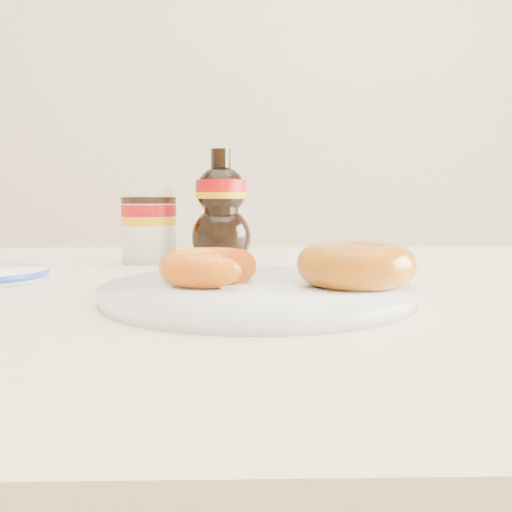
{
  "coord_description": "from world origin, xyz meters",
  "views": [
    {
      "loc": [
        0.07,
        -0.53,
        0.84
      ],
      "look_at": [
        0.08,
        0.04,
        0.79
      ],
      "focal_mm": 40.0,
      "sensor_mm": 36.0,
      "label": 1
    }
  ],
  "objects_px": {
    "plate": "(257,291)",
    "nutella_jar": "(149,222)",
    "donut_whole": "(356,264)",
    "donut_bitten": "(208,267)",
    "syrup_bottle": "(221,208)",
    "dining_table": "(184,355)"
  },
  "relations": [
    {
      "from": "plate",
      "to": "syrup_bottle",
      "type": "distance_m",
      "value": 0.28
    },
    {
      "from": "plate",
      "to": "donut_bitten",
      "type": "height_order",
      "value": "donut_bitten"
    },
    {
      "from": "dining_table",
      "to": "donut_bitten",
      "type": "distance_m",
      "value": 0.16
    },
    {
      "from": "dining_table",
      "to": "donut_whole",
      "type": "relative_size",
      "value": 13.15
    },
    {
      "from": "dining_table",
      "to": "plate",
      "type": "relative_size",
      "value": 4.93
    },
    {
      "from": "donut_whole",
      "to": "syrup_bottle",
      "type": "bearing_deg",
      "value": 115.3
    },
    {
      "from": "donut_whole",
      "to": "donut_bitten",
      "type": "bearing_deg",
      "value": 174.98
    },
    {
      "from": "plate",
      "to": "nutella_jar",
      "type": "relative_size",
      "value": 2.59
    },
    {
      "from": "syrup_bottle",
      "to": "donut_whole",
      "type": "bearing_deg",
      "value": -64.7
    },
    {
      "from": "plate",
      "to": "donut_whole",
      "type": "xyz_separation_m",
      "value": [
        0.09,
        -0.01,
        0.03
      ]
    },
    {
      "from": "nutella_jar",
      "to": "syrup_bottle",
      "type": "height_order",
      "value": "syrup_bottle"
    },
    {
      "from": "donut_bitten",
      "to": "syrup_bottle",
      "type": "relative_size",
      "value": 0.57
    },
    {
      "from": "donut_bitten",
      "to": "nutella_jar",
      "type": "height_order",
      "value": "nutella_jar"
    },
    {
      "from": "plate",
      "to": "donut_whole",
      "type": "bearing_deg",
      "value": -5.04
    },
    {
      "from": "nutella_jar",
      "to": "dining_table",
      "type": "bearing_deg",
      "value": -70.36
    },
    {
      "from": "donut_bitten",
      "to": "nutella_jar",
      "type": "xyz_separation_m",
      "value": [
        -0.1,
        0.3,
        0.03
      ]
    },
    {
      "from": "donut_whole",
      "to": "nutella_jar",
      "type": "bearing_deg",
      "value": 127.26
    },
    {
      "from": "plate",
      "to": "syrup_bottle",
      "type": "bearing_deg",
      "value": 99.02
    },
    {
      "from": "donut_bitten",
      "to": "donut_whole",
      "type": "bearing_deg",
      "value": -17.28
    },
    {
      "from": "donut_whole",
      "to": "nutella_jar",
      "type": "xyz_separation_m",
      "value": [
        -0.24,
        0.31,
        0.03
      ]
    },
    {
      "from": "plate",
      "to": "donut_bitten",
      "type": "xyz_separation_m",
      "value": [
        -0.04,
        0.0,
        0.02
      ]
    },
    {
      "from": "plate",
      "to": "donut_whole",
      "type": "height_order",
      "value": "donut_whole"
    }
  ]
}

